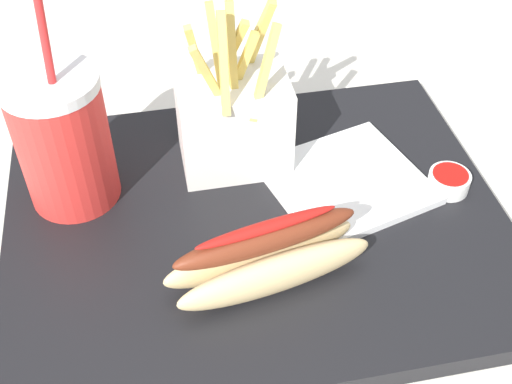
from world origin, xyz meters
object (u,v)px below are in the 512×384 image
soda_cup (63,139)px  ketchup_cup_1 (451,183)px  hot_dog_1 (266,257)px  napkin_stack (347,182)px  fries_basket (233,119)px

soda_cup → ketchup_cup_1: 0.36m
soda_cup → hot_dog_1: 0.21m
napkin_stack → hot_dog_1: bearing=-135.6°
soda_cup → hot_dog_1: soda_cup is taller
soda_cup → fries_basket: 0.16m
soda_cup → hot_dog_1: size_ratio=1.17×
hot_dog_1 → soda_cup: bearing=138.9°
hot_dog_1 → napkin_stack: (0.10, 0.10, -0.02)m
ketchup_cup_1 → napkin_stack: size_ratio=0.29×
soda_cup → napkin_stack: (0.26, -0.04, -0.06)m
fries_basket → ketchup_cup_1: bearing=-24.0°
soda_cup → napkin_stack: bearing=-8.6°
hot_dog_1 → napkin_stack: bearing=44.4°
hot_dog_1 → napkin_stack: 0.14m
fries_basket → ketchup_cup_1: fries_basket is taller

